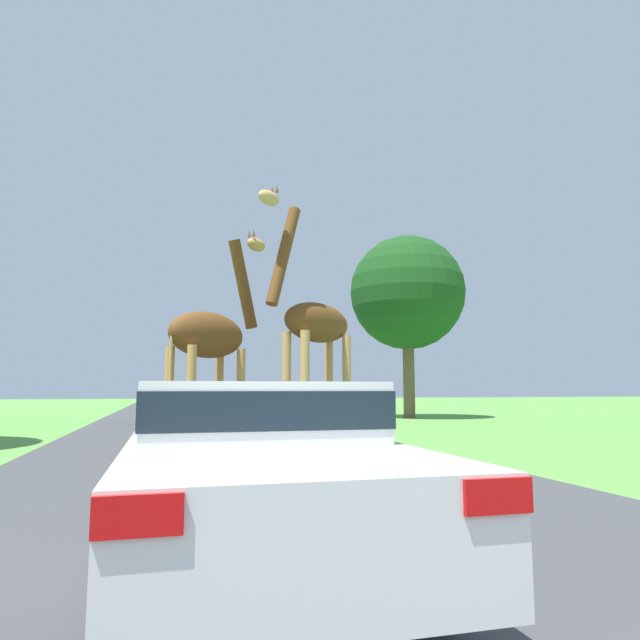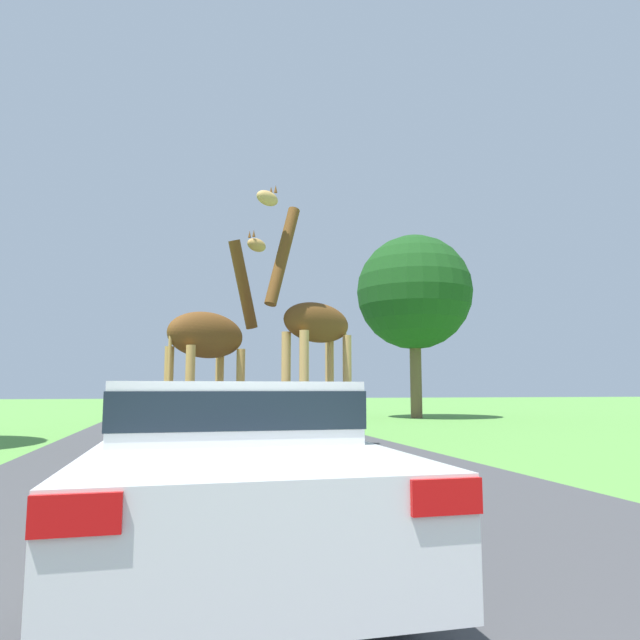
% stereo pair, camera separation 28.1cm
% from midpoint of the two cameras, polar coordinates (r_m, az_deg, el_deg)
% --- Properties ---
extents(road, '(8.00, 120.00, 0.00)m').
position_cam_midpoint_polar(road, '(29.37, -11.58, -9.27)').
color(road, '#424244').
rests_on(road, ground).
extents(giraffe_near_road, '(2.58, 2.04, 5.43)m').
position_cam_midpoint_polar(giraffe_near_road, '(12.32, 0.03, -1.26)').
color(giraffe_near_road, tan).
rests_on(giraffe_near_road, ground).
extents(giraffe_companion, '(2.37, 2.08, 4.84)m').
position_cam_midpoint_polar(giraffe_companion, '(11.79, -10.22, -1.97)').
color(giraffe_companion, tan).
rests_on(giraffe_companion, ground).
extents(car_lead_maroon, '(1.80, 4.79, 1.33)m').
position_cam_midpoint_polar(car_lead_maroon, '(4.72, -7.61, -13.61)').
color(car_lead_maroon, silver).
rests_on(car_lead_maroon, ground).
extents(car_queue_right, '(1.71, 4.78, 1.32)m').
position_cam_midpoint_polar(car_queue_right, '(23.30, -13.93, -8.11)').
color(car_queue_right, navy).
rests_on(car_queue_right, ground).
extents(car_queue_left, '(1.81, 4.33, 1.30)m').
position_cam_midpoint_polar(car_queue_left, '(16.63, -5.23, -8.86)').
color(car_queue_left, '#144C28').
rests_on(car_queue_left, ground).
extents(tree_left_edge, '(5.18, 5.18, 8.23)m').
position_cam_midpoint_polar(tree_left_edge, '(26.20, 9.70, 2.70)').
color(tree_left_edge, brown).
rests_on(tree_left_edge, ground).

